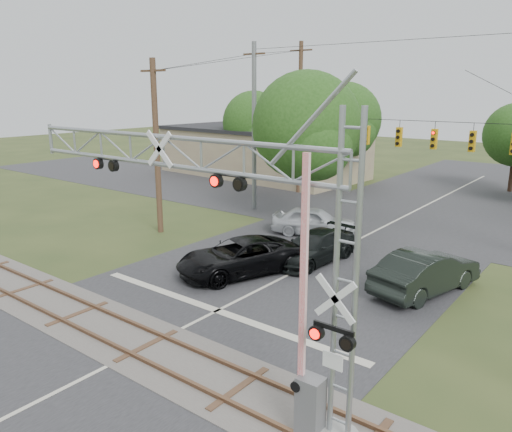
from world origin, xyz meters
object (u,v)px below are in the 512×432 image
Objects in this scene: pickup_black at (240,257)px; sedan_silver at (314,221)px; car_dark at (314,247)px; traffic_signal_span at (397,137)px; commercial_building at (262,151)px; crossing_gantry at (223,224)px.

sedan_silver is at bearing 116.50° from pickup_black.
car_dark is 4.79m from sedan_silver.
traffic_signal_span is at bearing 97.14° from pickup_black.
commercial_building is (-19.05, 12.36, -3.38)m from traffic_signal_span.
crossing_gantry is 10.38m from pickup_black.
crossing_gantry is 0.58× the size of commercial_building.
traffic_signal_span is at bearing -68.60° from sedan_silver.
traffic_signal_span is 0.93× the size of commercial_building.
traffic_signal_span is at bearing 88.41° from car_dark.
pickup_black is 28.34m from commercial_building.
sedan_silver reaches higher than pickup_black.
crossing_gantry reaches higher than car_dark.
sedan_silver is at bearing -41.17° from commercial_building.
pickup_black is 4.05m from car_dark.
traffic_signal_span reaches higher than crossing_gantry.
pickup_black reaches higher than car_dark.
sedan_silver is at bearing 112.80° from crossing_gantry.
car_dark is 0.25× the size of commercial_building.
car_dark is at bearing -97.33° from traffic_signal_span.
crossing_gantry is 17.05m from sedan_silver.
traffic_signal_span is 3.94× the size of sedan_silver.
commercial_building is at bearing 138.55° from car_dark.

